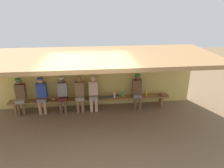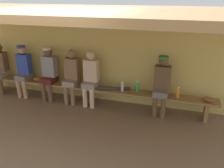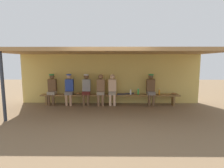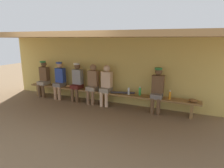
{
  "view_description": "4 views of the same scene",
  "coord_description": "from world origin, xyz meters",
  "px_view_note": "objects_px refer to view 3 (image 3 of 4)",
  "views": [
    {
      "loc": [
        0.05,
        -5.47,
        3.85
      ],
      "look_at": [
        0.79,
        1.4,
        1.07
      ],
      "focal_mm": 32.86,
      "sensor_mm": 36.0,
      "label": 1
    },
    {
      "loc": [
        2.09,
        -3.21,
        2.58
      ],
      "look_at": [
        0.77,
        1.11,
        0.78
      ],
      "focal_mm": 36.77,
      "sensor_mm": 36.0,
      "label": 2
    },
    {
      "loc": [
        0.16,
        -5.92,
        1.9
      ],
      "look_at": [
        0.09,
        1.4,
        0.94
      ],
      "focal_mm": 28.04,
      "sensor_mm": 36.0,
      "label": 3
    },
    {
      "loc": [
        2.74,
        -4.04,
        2.17
      ],
      "look_at": [
        0.45,
        1.23,
        0.82
      ],
      "focal_mm": 31.17,
      "sensor_mm": 36.0,
      "label": 4
    }
  ],
  "objects_px": {
    "support_post": "(3,87)",
    "player_in_blue": "(86,88)",
    "player_leftmost": "(52,88)",
    "baseball_glove_worn": "(78,93)",
    "player_middle": "(101,88)",
    "water_bottle_orange": "(138,92)",
    "player_shirtless_tan": "(151,88)",
    "bench": "(110,96)",
    "player_near_post": "(69,88)",
    "player_in_red": "(112,88)",
    "water_bottle_blue": "(131,92)",
    "baseball_glove_tan": "(174,94)",
    "baseball_bat": "(126,94)",
    "water_bottle_clear": "(159,92)"
  },
  "relations": [
    {
      "from": "player_shirtless_tan",
      "to": "water_bottle_blue",
      "type": "bearing_deg",
      "value": -178.36
    },
    {
      "from": "player_near_post",
      "to": "water_bottle_orange",
      "type": "xyz_separation_m",
      "value": [
        3.0,
        0.05,
        -0.16
      ]
    },
    {
      "from": "player_leftmost",
      "to": "player_in_red",
      "type": "relative_size",
      "value": 1.01
    },
    {
      "from": "water_bottle_blue",
      "to": "baseball_bat",
      "type": "xyz_separation_m",
      "value": [
        -0.21,
        0.02,
        -0.07
      ]
    },
    {
      "from": "support_post",
      "to": "baseball_glove_worn",
      "type": "distance_m",
      "value": 2.91
    },
    {
      "from": "player_near_post",
      "to": "player_in_blue",
      "type": "xyz_separation_m",
      "value": [
        0.75,
        0.0,
        0.0
      ]
    },
    {
      "from": "player_leftmost",
      "to": "water_bottle_blue",
      "type": "xyz_separation_m",
      "value": [
        3.41,
        -0.03,
        -0.18
      ]
    },
    {
      "from": "player_leftmost",
      "to": "water_bottle_orange",
      "type": "bearing_deg",
      "value": 0.69
    },
    {
      "from": "baseball_glove_tan",
      "to": "water_bottle_orange",
      "type": "bearing_deg",
      "value": -161.42
    },
    {
      "from": "bench",
      "to": "baseball_bat",
      "type": "distance_m",
      "value": 0.69
    },
    {
      "from": "bench",
      "to": "player_near_post",
      "type": "height_order",
      "value": "player_near_post"
    },
    {
      "from": "water_bottle_orange",
      "to": "baseball_glove_tan",
      "type": "bearing_deg",
      "value": -2.74
    },
    {
      "from": "player_in_blue",
      "to": "baseball_glove_worn",
      "type": "height_order",
      "value": "player_in_blue"
    },
    {
      "from": "support_post",
      "to": "player_in_blue",
      "type": "relative_size",
      "value": 1.64
    },
    {
      "from": "player_middle",
      "to": "baseball_glove_tan",
      "type": "bearing_deg",
      "value": -0.5
    },
    {
      "from": "player_near_post",
      "to": "support_post",
      "type": "bearing_deg",
      "value": -126.19
    },
    {
      "from": "support_post",
      "to": "player_near_post",
      "type": "distance_m",
      "value": 2.63
    },
    {
      "from": "player_in_blue",
      "to": "baseball_glove_tan",
      "type": "xyz_separation_m",
      "value": [
        3.78,
        -0.03,
        -0.24
      ]
    },
    {
      "from": "support_post",
      "to": "player_in_red",
      "type": "distance_m",
      "value": 4.03
    },
    {
      "from": "player_middle",
      "to": "player_shirtless_tan",
      "type": "height_order",
      "value": "player_shirtless_tan"
    },
    {
      "from": "support_post",
      "to": "player_in_blue",
      "type": "distance_m",
      "value": 3.13
    },
    {
      "from": "player_middle",
      "to": "water_bottle_clear",
      "type": "distance_m",
      "value": 2.54
    },
    {
      "from": "support_post",
      "to": "player_shirtless_tan",
      "type": "height_order",
      "value": "support_post"
    },
    {
      "from": "player_leftmost",
      "to": "water_bottle_orange",
      "type": "relative_size",
      "value": 5.17
    },
    {
      "from": "water_bottle_blue",
      "to": "water_bottle_clear",
      "type": "xyz_separation_m",
      "value": [
        1.24,
        0.01,
        0.02
      ]
    },
    {
      "from": "player_in_blue",
      "to": "baseball_glove_worn",
      "type": "distance_m",
      "value": 0.44
    },
    {
      "from": "support_post",
      "to": "player_in_blue",
      "type": "bearing_deg",
      "value": 42.64
    },
    {
      "from": "support_post",
      "to": "water_bottle_orange",
      "type": "xyz_separation_m",
      "value": [
        4.54,
        2.15,
        -0.52
      ]
    },
    {
      "from": "player_middle",
      "to": "water_bottle_clear",
      "type": "relative_size",
      "value": 5.18
    },
    {
      "from": "player_middle",
      "to": "baseball_glove_worn",
      "type": "relative_size",
      "value": 5.56
    },
    {
      "from": "bench",
      "to": "player_in_blue",
      "type": "xyz_separation_m",
      "value": [
        -1.03,
        0.0,
        0.36
      ]
    },
    {
      "from": "water_bottle_orange",
      "to": "baseball_glove_tan",
      "type": "distance_m",
      "value": 1.53
    },
    {
      "from": "player_middle",
      "to": "support_post",
      "type": "bearing_deg",
      "value": -144.13
    },
    {
      "from": "player_leftmost",
      "to": "water_bottle_orange",
      "type": "distance_m",
      "value": 3.75
    },
    {
      "from": "player_shirtless_tan",
      "to": "baseball_glove_worn",
      "type": "relative_size",
      "value": 5.6
    },
    {
      "from": "water_bottle_orange",
      "to": "player_in_red",
      "type": "bearing_deg",
      "value": -177.68
    },
    {
      "from": "support_post",
      "to": "player_leftmost",
      "type": "bearing_deg",
      "value": 69.39
    },
    {
      "from": "player_in_red",
      "to": "water_bottle_orange",
      "type": "xyz_separation_m",
      "value": [
        1.13,
        0.05,
        -0.15
      ]
    },
    {
      "from": "player_leftmost",
      "to": "water_bottle_orange",
      "type": "xyz_separation_m",
      "value": [
        3.75,
        0.05,
        -0.16
      ]
    },
    {
      "from": "player_in_blue",
      "to": "player_near_post",
      "type": "bearing_deg",
      "value": 180.0
    },
    {
      "from": "baseball_glove_tan",
      "to": "baseball_bat",
      "type": "height_order",
      "value": "baseball_glove_tan"
    },
    {
      "from": "player_near_post",
      "to": "player_in_blue",
      "type": "height_order",
      "value": "same"
    },
    {
      "from": "player_near_post",
      "to": "baseball_bat",
      "type": "distance_m",
      "value": 2.47
    },
    {
      "from": "water_bottle_orange",
      "to": "baseball_bat",
      "type": "bearing_deg",
      "value": -174.88
    },
    {
      "from": "player_middle",
      "to": "water_bottle_orange",
      "type": "distance_m",
      "value": 1.64
    },
    {
      "from": "player_near_post",
      "to": "player_leftmost",
      "type": "xyz_separation_m",
      "value": [
        -0.75,
        0.0,
        0.0
      ]
    },
    {
      "from": "water_bottle_clear",
      "to": "baseball_bat",
      "type": "height_order",
      "value": "water_bottle_clear"
    },
    {
      "from": "bench",
      "to": "water_bottle_blue",
      "type": "distance_m",
      "value": 0.91
    },
    {
      "from": "water_bottle_orange",
      "to": "player_in_blue",
      "type": "bearing_deg",
      "value": -178.85
    },
    {
      "from": "water_bottle_clear",
      "to": "player_middle",
      "type": "bearing_deg",
      "value": 179.66
    }
  ]
}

